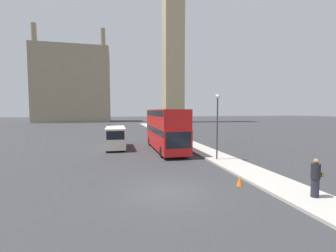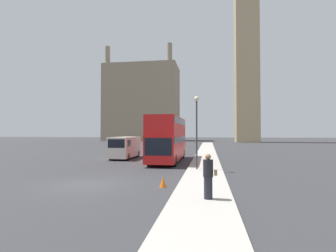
% 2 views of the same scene
% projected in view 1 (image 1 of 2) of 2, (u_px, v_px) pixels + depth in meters
% --- Properties ---
extents(ground_plane, '(300.00, 300.00, 0.00)m').
position_uv_depth(ground_plane, '(166.00, 192.00, 11.58)').
color(ground_plane, '#333335').
extents(sidewalk_strip, '(2.60, 120.00, 0.15)m').
position_uv_depth(sidewalk_strip, '(272.00, 182.00, 13.01)').
color(sidewalk_strip, '#ADA89E').
rests_on(sidewalk_strip, ground_plane).
extents(clock_tower, '(7.35, 7.52, 71.70)m').
position_uv_depth(clock_tower, '(173.00, 19.00, 80.10)').
color(clock_tower, tan).
rests_on(clock_tower, ground_plane).
extents(building_block_distant, '(26.23, 14.94, 33.51)m').
position_uv_depth(building_block_distant, '(74.00, 85.00, 85.08)').
color(building_block_distant, gray).
rests_on(building_block_distant, ground_plane).
extents(red_double_decker_bus, '(2.53, 10.42, 4.32)m').
position_uv_depth(red_double_decker_bus, '(165.00, 128.00, 23.79)').
color(red_double_decker_bus, red).
rests_on(red_double_decker_bus, ground_plane).
extents(white_van, '(2.08, 5.75, 2.36)m').
position_uv_depth(white_van, '(115.00, 137.00, 24.87)').
color(white_van, silver).
rests_on(white_van, ground_plane).
extents(pedestrian, '(0.56, 0.40, 1.82)m').
position_uv_depth(pedestrian, '(316.00, 178.00, 10.47)').
color(pedestrian, '#23232D').
rests_on(pedestrian, sidewalk_strip).
extents(street_lamp, '(0.36, 0.36, 5.39)m').
position_uv_depth(street_lamp, '(217.00, 116.00, 18.52)').
color(street_lamp, '#38383D').
rests_on(street_lamp, sidewalk_strip).
extents(parked_sedan, '(1.75, 4.65, 1.52)m').
position_uv_depth(parked_sedan, '(111.00, 129.00, 42.48)').
color(parked_sedan, silver).
rests_on(parked_sedan, ground_plane).
extents(traffic_cone, '(0.36, 0.36, 0.55)m').
position_uv_depth(traffic_cone, '(240.00, 181.00, 12.55)').
color(traffic_cone, orange).
rests_on(traffic_cone, ground_plane).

